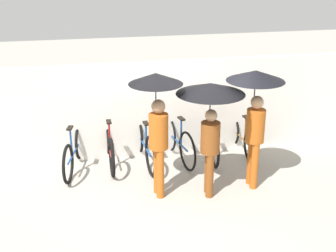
% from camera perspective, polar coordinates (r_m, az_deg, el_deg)
% --- Properties ---
extents(ground_plane, '(30.00, 30.00, 0.00)m').
position_cam_1_polar(ground_plane, '(7.90, 1.37, -9.20)').
color(ground_plane, '#9E998E').
extents(back_wall, '(11.35, 0.12, 1.93)m').
position_cam_1_polar(back_wall, '(9.27, -1.30, 2.08)').
color(back_wall, silver).
rests_on(back_wall, ground).
extents(parked_bicycle_0, '(0.56, 1.73, 0.99)m').
position_cam_1_polar(parked_bicycle_0, '(8.98, -11.36, -3.02)').
color(parked_bicycle_0, black).
rests_on(parked_bicycle_0, ground).
extents(parked_bicycle_1, '(0.44, 1.74, 1.00)m').
position_cam_1_polar(parked_bicycle_1, '(9.08, -7.16, -2.44)').
color(parked_bicycle_1, black).
rests_on(parked_bicycle_1, ground).
extents(parked_bicycle_2, '(0.44, 1.85, 1.06)m').
position_cam_1_polar(parked_bicycle_2, '(9.08, -2.93, -2.20)').
color(parked_bicycle_2, black).
rests_on(parked_bicycle_2, ground).
extents(parked_bicycle_3, '(0.46, 1.74, 1.00)m').
position_cam_1_polar(parked_bicycle_3, '(9.21, 1.17, -1.81)').
color(parked_bicycle_3, black).
rests_on(parked_bicycle_3, ground).
extents(parked_bicycle_4, '(0.44, 1.68, 0.97)m').
position_cam_1_polar(parked_bicycle_4, '(9.41, 5.12, -1.62)').
color(parked_bicycle_4, black).
rests_on(parked_bicycle_4, ground).
extents(parked_bicycle_5, '(0.44, 1.68, 1.10)m').
position_cam_1_polar(parked_bicycle_5, '(9.62, 8.93, -1.26)').
color(parked_bicycle_5, black).
rests_on(parked_bicycle_5, ground).
extents(pedestrian_leading, '(0.89, 0.89, 2.11)m').
position_cam_1_polar(pedestrian_leading, '(7.53, -1.36, 2.58)').
color(pedestrian_leading, '#B25619').
rests_on(pedestrian_leading, ground).
extents(pedestrian_center, '(1.13, 1.13, 1.94)m').
position_cam_1_polar(pedestrian_center, '(7.60, 5.20, 2.56)').
color(pedestrian_center, brown).
rests_on(pedestrian_center, ground).
extents(pedestrian_trailing, '(0.99, 0.99, 2.07)m').
position_cam_1_polar(pedestrian_trailing, '(7.98, 10.60, 3.46)').
color(pedestrian_trailing, '#B25619').
rests_on(pedestrian_trailing, ground).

